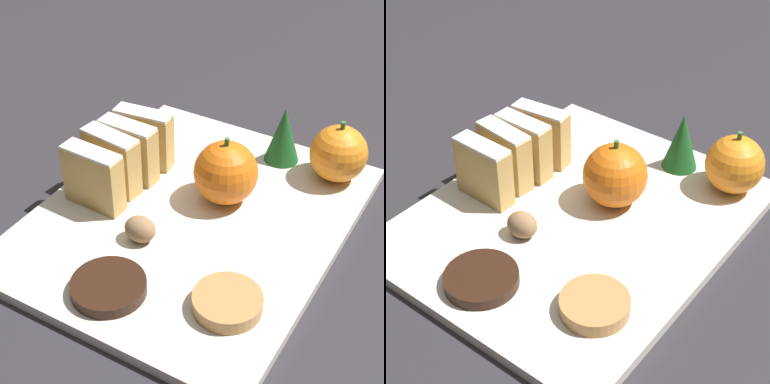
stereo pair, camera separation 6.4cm
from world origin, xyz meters
The scene contains 12 objects.
ground_plane centered at (0.00, 0.00, 0.00)m, with size 6.00×6.00×0.00m, color #28262B.
serving_platter centered at (0.00, 0.00, 0.01)m, with size 0.29×0.36×0.01m.
stollen_slice_front centered at (-0.10, -0.03, 0.05)m, with size 0.07×0.02×0.07m.
stollen_slice_second centered at (-0.10, 0.00, 0.05)m, with size 0.07×0.03×0.07m.
stollen_slice_third centered at (-0.09, 0.03, 0.05)m, with size 0.07×0.02×0.07m.
stollen_slice_fourth centered at (-0.09, 0.06, 0.05)m, with size 0.07×0.03×0.07m.
orange_near centered at (0.10, 0.14, 0.04)m, with size 0.06×0.06×0.07m.
orange_far centered at (0.02, 0.04, 0.05)m, with size 0.07×0.07×0.08m.
walnut centered at (-0.02, -0.06, 0.03)m, with size 0.03×0.03×0.03m.
chocolate_cookie centered at (-0.01, -0.13, 0.02)m, with size 0.07×0.07×0.01m.
gingerbread_cookie centered at (0.09, -0.09, 0.02)m, with size 0.06×0.06×0.01m.
evergreen_sprig centered at (0.04, 0.14, 0.05)m, with size 0.04×0.04×0.07m.
Camera 2 is at (0.31, -0.40, 0.43)m, focal length 60.00 mm.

